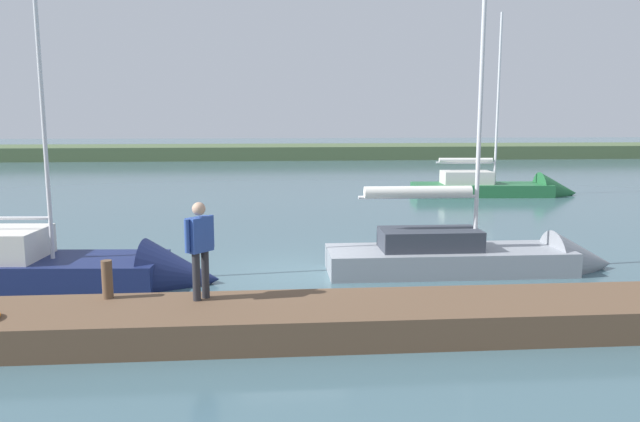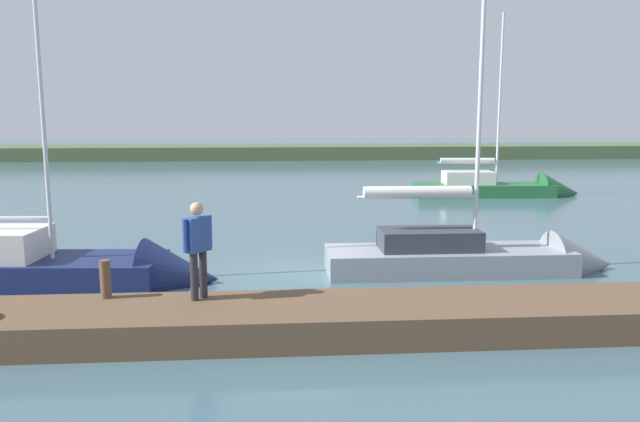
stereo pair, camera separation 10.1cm
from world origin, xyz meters
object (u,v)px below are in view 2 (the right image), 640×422
(mooring_post_far, at_px, (105,279))
(sailboat_far_right, at_px, (71,274))
(sailboat_outer_mooring, at_px, (485,262))
(person_on_dock, at_px, (198,243))
(sailboat_mid_channel, at_px, (507,191))

(mooring_post_far, xyz_separation_m, sailboat_far_right, (1.64, -3.04, -0.68))
(sailboat_far_right, distance_m, sailboat_outer_mooring, 9.92)
(sailboat_far_right, height_order, person_on_dock, sailboat_far_right)
(sailboat_mid_channel, xyz_separation_m, person_on_dock, (12.78, 17.90, 1.36))
(person_on_dock, bearing_deg, mooring_post_far, 34.70)
(sailboat_mid_channel, distance_m, sailboat_outer_mooring, 15.56)
(sailboat_mid_channel, height_order, sailboat_outer_mooring, sailboat_mid_channel)
(sailboat_far_right, relative_size, sailboat_mid_channel, 0.80)
(mooring_post_far, height_order, person_on_dock, person_on_dock)
(mooring_post_far, bearing_deg, person_on_dock, 173.53)
(person_on_dock, bearing_deg, sailboat_outer_mooring, -109.97)
(mooring_post_far, xyz_separation_m, person_on_dock, (-1.69, 0.19, 0.67))
(mooring_post_far, distance_m, sailboat_mid_channel, 22.88)
(sailboat_outer_mooring, bearing_deg, person_on_dock, -150.80)
(mooring_post_far, bearing_deg, sailboat_mid_channel, -129.24)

